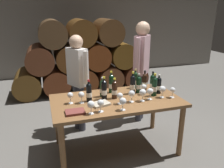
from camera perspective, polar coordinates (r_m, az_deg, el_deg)
The scene contains 32 objects.
ground_plane at distance 3.36m, azimuth 1.07°, elevation -15.97°, with size 14.00×14.00×0.00m, color #66635E.
cellar_back_wall at distance 6.90m, azimuth -10.33°, elevation 13.95°, with size 10.00×0.24×2.80m, color gray.
barrel_stack at distance 5.42m, azimuth -7.68°, elevation 6.06°, with size 3.12×0.90×1.69m.
dining_table at distance 3.03m, azimuth 1.14°, elevation -5.47°, with size 1.70×0.90×0.76m.
wine_bottle_0 at distance 3.28m, azimuth 10.19°, elevation 0.26°, with size 0.07×0.07×0.30m.
wine_bottle_1 at distance 3.32m, azimuth 8.22°, elevation 0.56°, with size 0.07×0.07×0.30m.
wine_bottle_2 at distance 3.24m, azimuth 11.71°, elevation -0.27°, with size 0.07×0.07×0.28m.
wine_bottle_3 at distance 2.90m, azimuth -5.84°, elevation -2.04°, with size 0.07×0.07×0.29m.
wine_bottle_4 at distance 3.41m, azimuth 5.92°, elevation 1.07°, with size 0.07×0.07×0.29m.
wine_bottle_5 at distance 3.13m, azimuth 10.66°, elevation -0.56°, with size 0.07×0.07×0.32m.
wine_bottle_6 at distance 3.17m, azimuth 5.23°, elevation -0.06°, with size 0.07×0.07×0.32m.
wine_bottle_7 at distance 2.96m, azimuth -1.99°, elevation -1.42°, with size 0.07×0.07×0.31m.
wine_bottle_8 at distance 3.05m, azimuth -2.43°, elevation -1.05°, with size 0.07×0.07×0.27m.
wine_bottle_9 at distance 3.22m, azimuth 6.73°, elevation -0.08°, with size 0.07×0.07×0.28m.
wine_bottle_10 at distance 2.99m, azimuth 0.64°, elevation -1.42°, with size 0.07×0.07×0.28m.
wine_bottle_11 at distance 3.20m, azimuth -0.19°, elevation 0.16°, with size 0.07×0.07×0.32m.
wine_glass_0 at distance 2.82m, azimuth 2.03°, elevation -3.06°, with size 0.07×0.07×0.15m.
wine_glass_1 at distance 3.13m, azimuth 15.07°, elevation -1.54°, with size 0.07×0.07×0.15m.
wine_glass_2 at distance 2.87m, azimuth -7.75°, elevation -2.78°, with size 0.08×0.08×0.15m.
wine_glass_3 at distance 2.93m, azimuth 7.76°, elevation -2.20°, with size 0.09×0.09×0.16m.
wine_glass_4 at distance 2.99m, azimuth 9.63°, elevation -1.90°, with size 0.08×0.08×0.16m.
wine_glass_5 at distance 2.88m, azimuth 4.99°, elevation -2.49°, with size 0.08×0.08×0.16m.
wine_glass_6 at distance 2.60m, azimuth -2.88°, elevation -4.87°, with size 0.08×0.08×0.15m.
wine_glass_7 at distance 2.56m, azimuth -5.34°, elevation -5.25°, with size 0.08×0.08×0.16m.
wine_glass_8 at distance 3.16m, azimuth 8.05°, elevation -0.83°, with size 0.08×0.08×0.15m.
wine_glass_9 at distance 3.09m, azimuth 12.62°, elevation -1.35°, with size 0.09×0.09×0.16m.
wine_glass_10 at distance 2.64m, azimuth 2.76°, elevation -4.42°, with size 0.08×0.08×0.16m.
wine_glass_11 at distance 2.88m, azimuth -10.52°, elevation -2.91°, with size 0.07×0.07×0.15m.
tasting_notebook at distance 2.64m, azimuth -9.30°, elevation -6.98°, with size 0.22×0.16×0.03m, color brown.
leather_ledger at distance 2.82m, azimuth -2.90°, elevation -5.06°, with size 0.22×0.16×0.03m, color #B2A893.
sommelier_presenting at distance 3.82m, azimuth 7.44°, elevation 5.36°, with size 0.36×0.39×1.72m.
taster_seated_left at distance 3.52m, azimuth -8.67°, elevation 2.12°, with size 0.31×0.44×1.54m.
Camera 1 is at (-0.89, -2.63, 1.89)m, focal length 36.18 mm.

